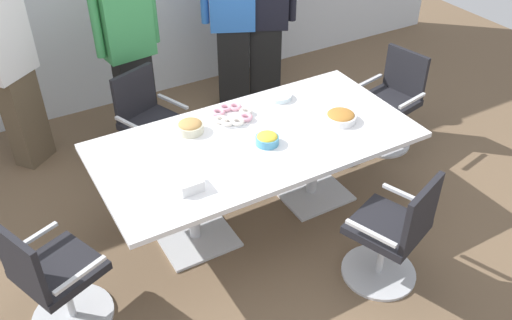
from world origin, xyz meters
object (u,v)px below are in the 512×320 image
object	(u,v)px
office_chair_3	(54,281)
snack_bowl_chips_yellow	(267,139)
plate_stack	(280,96)
snack_bowl_pretzels	(341,117)
conference_table	(256,152)
person_standing_3	(266,19)
office_chair_1	(391,105)
person_standing_2	(232,20)
napkin_pile	(189,183)
person_standing_1	(129,47)
person_standing_0	(10,65)
snack_bowl_cookies	(190,126)
office_chair_2	(150,128)
office_chair_0	(393,236)
donut_platter	(232,115)

from	to	relation	value
office_chair_3	snack_bowl_chips_yellow	size ratio (longest dim) A/B	5.23
plate_stack	snack_bowl_pretzels	bearing A→B (deg)	-66.96
conference_table	person_standing_3	size ratio (longest dim) A/B	1.34
office_chair_1	snack_bowl_pretzels	distance (m)	1.10
conference_table	person_standing_2	xyz separation A→B (m)	(0.69, 1.67, 0.33)
person_standing_2	napkin_pile	world-z (taller)	person_standing_2
person_standing_2	person_standing_1	bearing A→B (deg)	30.53
office_chair_3	person_standing_1	bearing A→B (deg)	124.83
napkin_pile	office_chair_1	bearing A→B (deg)	14.25
person_standing_0	office_chair_3	bearing A→B (deg)	45.42
conference_table	snack_bowl_cookies	bearing A→B (deg)	139.71
office_chair_1	conference_table	bearing A→B (deg)	88.57
person_standing_3	plate_stack	xyz separation A→B (m)	(-0.55, -1.15, -0.17)
snack_bowl_pretzels	napkin_pile	world-z (taller)	snack_bowl_pretzels
office_chair_2	snack_bowl_cookies	distance (m)	0.84
snack_bowl_chips_yellow	person_standing_0	bearing A→B (deg)	128.50
office_chair_0	snack_bowl_pretzels	bearing A→B (deg)	56.36
office_chair_2	office_chair_3	bearing A→B (deg)	28.23
office_chair_1	snack_bowl_cookies	xyz separation A→B (m)	(-2.03, 0.03, 0.39)
snack_bowl_chips_yellow	office_chair_2	bearing A→B (deg)	113.58
office_chair_2	napkin_pile	size ratio (longest dim) A/B	5.59
office_chair_2	napkin_pile	xyz separation A→B (m)	(-0.21, -1.35, 0.38)
office_chair_3	person_standing_3	size ratio (longest dim) A/B	0.51
person_standing_3	person_standing_2	bearing A→B (deg)	10.06
office_chair_3	donut_platter	bearing A→B (deg)	90.15
office_chair_2	person_standing_2	bearing A→B (deg)	-173.57
office_chair_0	snack_bowl_cookies	bearing A→B (deg)	101.42
office_chair_0	person_standing_2	distance (m)	2.80
napkin_pile	office_chair_3	bearing A→B (deg)	-178.91
person_standing_3	snack_bowl_pretzels	xyz separation A→B (m)	(-0.32, -1.69, -0.15)
office_chair_1	napkin_pile	xyz separation A→B (m)	(-2.32, -0.59, 0.38)
office_chair_1	person_standing_0	distance (m)	3.40
office_chair_3	napkin_pile	xyz separation A→B (m)	(0.96, 0.02, 0.38)
snack_bowl_chips_yellow	snack_bowl_pretzels	xyz separation A→B (m)	(0.66, -0.01, -0.00)
person_standing_0	plate_stack	distance (m)	2.28
snack_bowl_chips_yellow	snack_bowl_cookies	world-z (taller)	snack_bowl_cookies
office_chair_2	person_standing_0	size ratio (longest dim) A/B	0.49
office_chair_2	person_standing_2	size ratio (longest dim) A/B	0.50
office_chair_0	snack_bowl_pretzels	distance (m)	1.04
office_chair_1	napkin_pile	distance (m)	2.42
office_chair_1	person_standing_2	xyz separation A→B (m)	(-0.95, 1.37, 0.55)
office_chair_2	conference_table	bearing A→B (deg)	92.64
office_chair_3	conference_table	bearing A→B (deg)	78.73
person_standing_1	person_standing_3	world-z (taller)	person_standing_1
conference_table	person_standing_2	bearing A→B (deg)	67.56
office_chair_1	office_chair_2	distance (m)	2.24
office_chair_2	person_standing_1	world-z (taller)	person_standing_1
snack_bowl_pretzels	plate_stack	bearing A→B (deg)	113.04
conference_table	person_standing_1	distance (m)	1.65
office_chair_3	snack_bowl_pretzels	xyz separation A→B (m)	(2.33, 0.19, 0.39)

